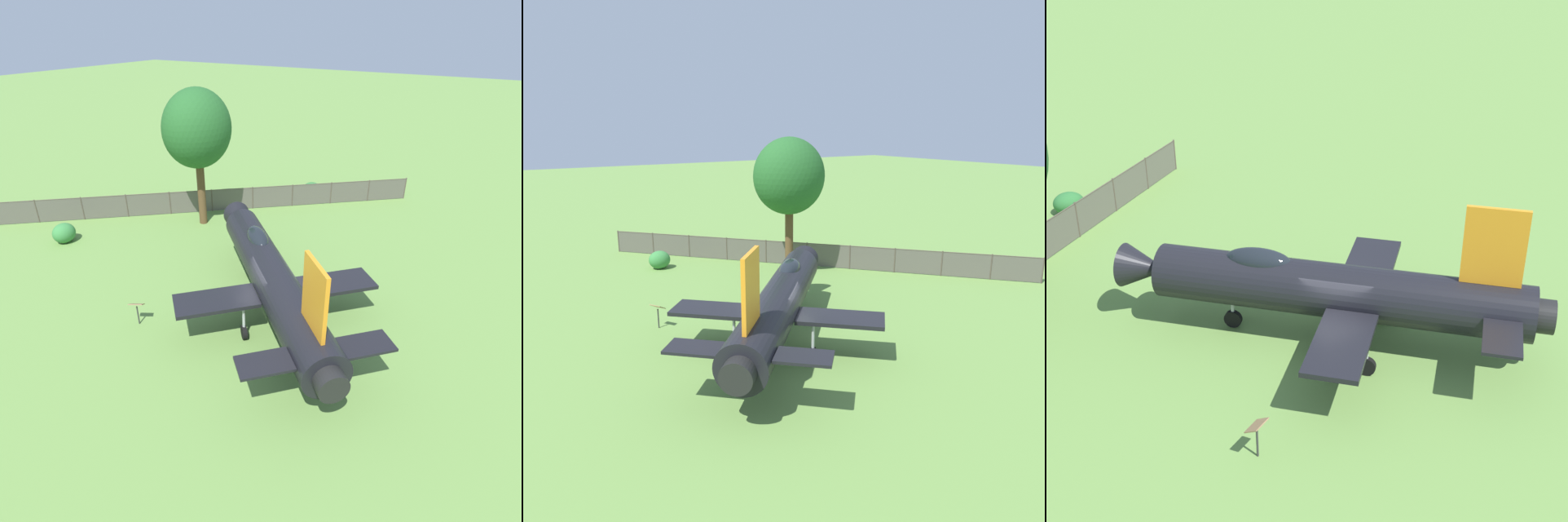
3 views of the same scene
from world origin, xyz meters
The scene contains 4 objects.
ground_plane centered at (0.00, 0.00, 0.00)m, with size 200.00×200.00×0.00m, color #668E42.
display_jet centered at (-0.27, -0.28, 1.90)m, with size 11.44×11.63×5.16m.
shrub_near_fence centered at (-14.64, -4.87, 0.48)m, with size 1.25×1.36×0.95m.
info_plaque centered at (3.48, -4.67, 0.85)m, with size 0.64×0.72×1.14m.
Camera 3 is at (16.84, -10.98, 13.49)m, focal length 51.03 mm.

